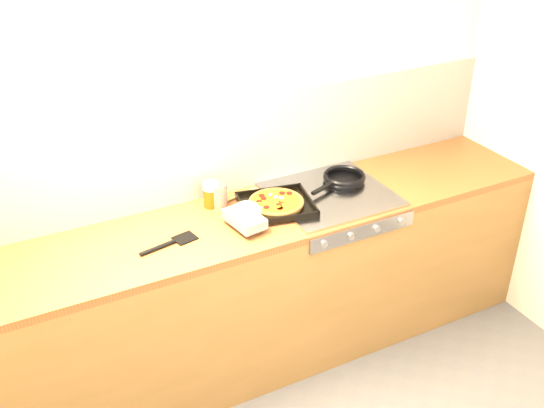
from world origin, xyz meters
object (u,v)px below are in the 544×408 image
pizza_on_tray (267,207)px  tomato_can (219,196)px  frying_pan (344,178)px  juice_glass (211,194)px

pizza_on_tray → tomato_can: 0.25m
frying_pan → tomato_can: tomato_can is taller
pizza_on_tray → frying_pan: (0.50, 0.09, -0.00)m
tomato_can → juice_glass: juice_glass is taller
pizza_on_tray → juice_glass: bearing=137.9°
frying_pan → tomato_can: size_ratio=3.30×
frying_pan → tomato_can: (-0.68, 0.08, 0.02)m
tomato_can → juice_glass: size_ratio=0.90×
pizza_on_tray → juice_glass: (-0.22, 0.19, 0.03)m
frying_pan → juice_glass: bearing=171.9°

